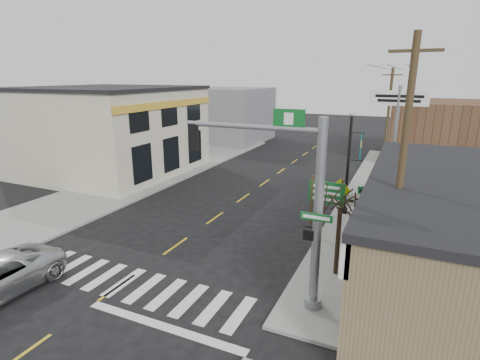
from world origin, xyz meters
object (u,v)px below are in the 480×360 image
at_px(traffic_signal_pole, 295,194).
at_px(dance_center_sign, 397,116).
at_px(bare_tree, 341,195).
at_px(lamp_post, 350,155).
at_px(utility_pole_near, 401,172).
at_px(utility_pole_far, 388,121).
at_px(guide_sign, 326,199).
at_px(fire_hydrant, 355,251).

distance_m(traffic_signal_pole, dance_center_sign, 13.95).
bearing_deg(bare_tree, lamp_post, 96.14).
height_order(utility_pole_near, utility_pole_far, utility_pole_near).
height_order(traffic_signal_pole, bare_tree, traffic_signal_pole).
bearing_deg(utility_pole_near, traffic_signal_pole, -145.89).
bearing_deg(traffic_signal_pole, bare_tree, 67.20).
bearing_deg(dance_center_sign, bare_tree, -94.44).
bearing_deg(bare_tree, traffic_signal_pole, -112.85).
relative_size(guide_sign, utility_pole_near, 0.34).
distance_m(guide_sign, bare_tree, 3.83).
height_order(lamp_post, utility_pole_far, utility_pole_far).
distance_m(fire_hydrant, bare_tree, 3.43).
relative_size(bare_tree, utility_pole_near, 0.47).
height_order(guide_sign, fire_hydrant, guide_sign).
distance_m(traffic_signal_pole, utility_pole_near, 3.67).
height_order(traffic_signal_pole, dance_center_sign, dance_center_sign).
distance_m(lamp_post, utility_pole_near, 8.55).
relative_size(traffic_signal_pole, lamp_post, 1.14).
xyz_separation_m(traffic_signal_pole, lamp_post, (0.33, 9.84, -0.58)).
xyz_separation_m(traffic_signal_pole, utility_pole_near, (3.10, 1.84, 0.64)).
relative_size(guide_sign, fire_hydrant, 4.52).
relative_size(traffic_signal_pole, bare_tree, 1.58).
bearing_deg(guide_sign, fire_hydrant, -42.08).
bearing_deg(utility_pole_far, traffic_signal_pole, -89.20).
xyz_separation_m(lamp_post, utility_pole_far, (1.22, 10.89, 0.84)).
height_order(lamp_post, utility_pole_near, utility_pole_near).
bearing_deg(bare_tree, fire_hydrant, 71.77).
relative_size(traffic_signal_pole, utility_pole_near, 0.74).
xyz_separation_m(guide_sign, bare_tree, (1.20, -3.37, 1.39)).
xyz_separation_m(fire_hydrant, bare_tree, (-0.53, -1.60, 2.99)).
relative_size(traffic_signal_pole, fire_hydrant, 9.95).
relative_size(lamp_post, dance_center_sign, 0.82).
xyz_separation_m(traffic_signal_pole, bare_tree, (1.10, 2.62, -0.66)).
height_order(fire_hydrant, utility_pole_near, utility_pole_near).
bearing_deg(lamp_post, guide_sign, -116.09).
xyz_separation_m(guide_sign, fire_hydrant, (1.73, -1.76, -1.60)).
xyz_separation_m(lamp_post, bare_tree, (0.78, -7.22, -0.07)).
distance_m(fire_hydrant, utility_pole_far, 16.97).
height_order(bare_tree, utility_pole_far, utility_pole_far).
xyz_separation_m(traffic_signal_pole, guide_sign, (-0.10, 5.98, -2.04)).
bearing_deg(fire_hydrant, bare_tree, -108.23).
xyz_separation_m(guide_sign, lamp_post, (0.42, 3.86, 1.46)).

